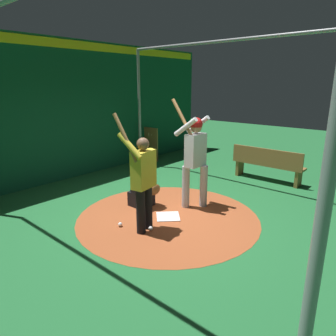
% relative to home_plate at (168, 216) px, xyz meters
% --- Properties ---
extents(ground_plane, '(26.80, 26.80, 0.00)m').
position_rel_home_plate_xyz_m(ground_plane, '(0.00, 0.00, -0.01)').
color(ground_plane, '#216633').
extents(dirt_circle, '(3.35, 3.35, 0.01)m').
position_rel_home_plate_xyz_m(dirt_circle, '(0.00, 0.00, -0.01)').
color(dirt_circle, '#9E4C28').
rests_on(dirt_circle, ground).
extents(home_plate, '(0.59, 0.59, 0.01)m').
position_rel_home_plate_xyz_m(home_plate, '(0.00, 0.00, 0.00)').
color(home_plate, white).
rests_on(home_plate, dirt_circle).
extents(batter, '(0.68, 0.49, 2.13)m').
position_rel_home_plate_xyz_m(batter, '(0.06, 0.73, 1.08)').
color(batter, '#B3B3B7').
rests_on(batter, ground).
extents(catcher, '(0.58, 0.40, 0.97)m').
position_rel_home_plate_xyz_m(catcher, '(-0.73, 0.08, 0.37)').
color(catcher, black).
rests_on(catcher, ground).
extents(visitor, '(0.54, 0.54, 1.97)m').
position_rel_home_plate_xyz_m(visitor, '(0.04, -0.66, 0.91)').
color(visitor, black).
rests_on(visitor, ground).
extents(back_wall, '(0.23, 10.80, 3.46)m').
position_rel_home_plate_xyz_m(back_wall, '(-3.63, 0.00, 1.73)').
color(back_wall, '#0F472D').
rests_on(back_wall, ground).
extents(cage_frame, '(6.19, 4.61, 3.33)m').
position_rel_home_plate_xyz_m(cage_frame, '(0.00, 0.00, 2.32)').
color(cage_frame, gray).
rests_on(cage_frame, ground).
extents(bat_rack, '(0.82, 0.20, 1.05)m').
position_rel_home_plate_xyz_m(bat_rack, '(-3.38, 2.95, 0.48)').
color(bat_rack, olive).
rests_on(bat_rack, ground).
extents(bench, '(1.79, 0.36, 0.85)m').
position_rel_home_plate_xyz_m(bench, '(0.46, 3.29, 0.44)').
color(bench, olive).
rests_on(bench, ground).
extents(baseball_0, '(0.07, 0.07, 0.07)m').
position_rel_home_plate_xyz_m(baseball_0, '(0.13, -0.61, 0.03)').
color(baseball_0, white).
rests_on(baseball_0, dirt_circle).
extents(baseball_1, '(0.07, 0.07, 0.07)m').
position_rel_home_plate_xyz_m(baseball_1, '(-0.37, -0.84, 0.03)').
color(baseball_1, white).
rests_on(baseball_1, dirt_circle).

